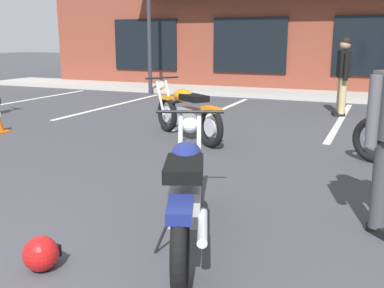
% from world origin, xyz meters
% --- Properties ---
extents(ground_plane, '(80.00, 80.00, 0.00)m').
position_xyz_m(ground_plane, '(0.00, 4.03, 0.00)').
color(ground_plane, '#3D3D42').
extents(sidewalk_kerb, '(22.00, 1.80, 0.14)m').
position_xyz_m(sidewalk_kerb, '(0.00, 12.53, 0.07)').
color(sidewalk_kerb, '#A8A59E').
rests_on(sidewalk_kerb, ground_plane).
extents(brick_storefront_building, '(18.46, 7.27, 3.94)m').
position_xyz_m(brick_storefront_building, '(0.00, 16.37, 1.97)').
color(brick_storefront_building, brown).
rests_on(brick_storefront_building, ground_plane).
extents(painted_stall_lines, '(13.86, 4.80, 0.01)m').
position_xyz_m(painted_stall_lines, '(0.00, 8.93, 0.00)').
color(painted_stall_lines, silver).
rests_on(painted_stall_lines, ground_plane).
extents(motorcycle_foreground_classic, '(1.06, 2.01, 0.98)m').
position_xyz_m(motorcycle_foreground_classic, '(0.75, 2.38, 0.46)').
color(motorcycle_foreground_classic, black).
rests_on(motorcycle_foreground_classic, ground_plane).
extents(motorcycle_silver_naked, '(1.80, 1.47, 0.98)m').
position_xyz_m(motorcycle_silver_naked, '(-0.86, 6.05, 0.46)').
color(motorcycle_silver_naked, black).
rests_on(motorcycle_silver_naked, ground_plane).
extents(person_in_shorts_foreground, '(0.36, 0.60, 1.68)m').
position_xyz_m(person_in_shorts_foreground, '(1.31, 9.49, 0.95)').
color(person_in_shorts_foreground, black).
rests_on(person_in_shorts_foreground, ground_plane).
extents(helmet_on_pavement, '(0.26, 0.26, 0.26)m').
position_xyz_m(helmet_on_pavement, '(-0.04, 1.57, 0.13)').
color(helmet_on_pavement, '#B71414').
rests_on(helmet_on_pavement, ground_plane).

